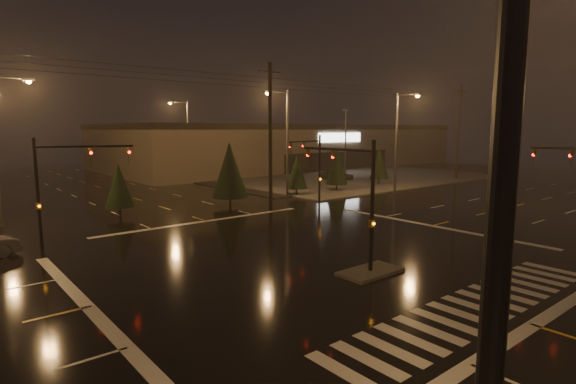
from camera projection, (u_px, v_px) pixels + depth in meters
name	position (u px, v px, depth m)	size (l,w,h in m)	color
ground	(311.00, 254.00, 23.31)	(140.00, 140.00, 0.00)	black
sidewalk_ne	(325.00, 174.00, 65.11)	(36.00, 36.00, 0.12)	#43413C
median_island	(370.00, 272.00, 20.24)	(3.00, 1.60, 0.15)	#43413C
crosswalk	(476.00, 307.00, 16.42)	(15.00, 2.60, 0.01)	beige
stop_bar_near	(534.00, 325.00, 14.88)	(16.00, 0.50, 0.01)	beige
stop_bar_far	(206.00, 221.00, 31.73)	(16.00, 0.50, 0.01)	beige
parking_lot	(358.00, 173.00, 66.72)	(50.00, 24.00, 0.08)	black
retail_building	(283.00, 144.00, 79.97)	(60.20, 28.30, 7.20)	#645C48
signal_mast_median	(357.00, 189.00, 20.44)	(0.25, 4.59, 6.00)	black
signal_mast_ne	(314.00, 162.00, 36.51)	(4.84, 1.86, 6.00)	black
signal_mast_nw	(59.00, 178.00, 24.58)	(4.84, 1.86, 6.00)	black
streetlight_0	(518.00, 202.00, 3.99)	(2.77, 0.32, 10.00)	#38383A
streetlight_3	(285.00, 136.00, 41.78)	(2.77, 0.32, 10.00)	#38383A
streetlight_4	(186.00, 134.00, 57.09)	(2.77, 0.32, 10.00)	#38383A
streetlight_6	(399.00, 136.00, 44.89)	(0.32, 2.77, 10.00)	#38383A
utility_pole_1	(270.00, 133.00, 38.20)	(2.20, 0.32, 12.00)	black
utility_pole_2	(458.00, 132.00, 57.04)	(2.20, 0.32, 12.00)	black
conifer_0	(297.00, 172.00, 43.80)	(2.08, 2.08, 3.94)	black
conifer_1	(337.00, 167.00, 47.11)	(2.32, 2.32, 4.33)	black
conifer_2	(379.00, 163.00, 52.50)	(2.28, 2.28, 4.27)	black
conifer_3	(119.00, 185.00, 33.23)	(2.10, 2.10, 3.98)	black
conifer_4	(230.00, 170.00, 37.97)	(3.01, 3.01, 5.41)	black
car_parked	(337.00, 174.00, 57.18)	(1.75, 4.35, 1.48)	black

